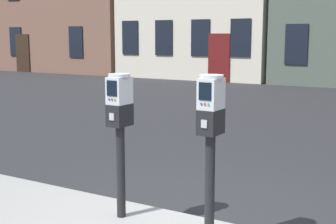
% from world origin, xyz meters
% --- Properties ---
extents(parking_meter_near_kerb, '(0.22, 0.26, 1.47)m').
position_xyz_m(parking_meter_near_kerb, '(-0.72, -0.20, 1.15)').
color(parking_meter_near_kerb, black).
rests_on(parking_meter_near_kerb, sidewalk_slab).
extents(parking_meter_twin_adjacent, '(0.22, 0.26, 1.50)m').
position_xyz_m(parking_meter_twin_adjacent, '(0.28, -0.20, 1.18)').
color(parking_meter_twin_adjacent, black).
rests_on(parking_meter_twin_adjacent, sidewalk_slab).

